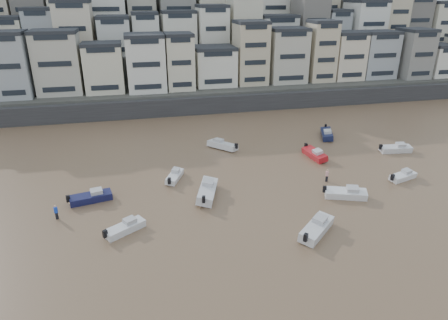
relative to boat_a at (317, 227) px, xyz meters
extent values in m
cube|color=#38383A|center=(-0.72, 47.25, 0.93)|extent=(140.00, 3.00, 3.50)
cube|color=#4C4C47|center=(4.28, 54.25, 1.18)|extent=(140.00, 14.00, 4.00)
cube|color=#4C4C47|center=(4.28, 66.25, 4.18)|extent=(140.00, 14.00, 10.00)
cube|color=#4C4C47|center=(4.28, 78.25, 8.18)|extent=(140.00, 14.00, 18.00)
cube|color=#4C4C47|center=(4.28, 90.25, 12.18)|extent=(140.00, 16.00, 26.00)
cube|color=#4C4C47|center=(4.28, 104.25, 15.18)|extent=(140.00, 18.00, 32.00)
camera|label=1|loc=(-17.43, -32.48, 22.58)|focal=32.00mm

